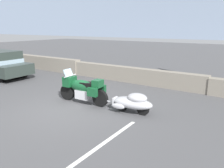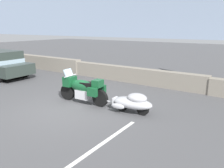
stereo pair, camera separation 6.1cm
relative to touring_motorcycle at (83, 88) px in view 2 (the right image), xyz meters
name	(u,v)px [view 2 (the right image)]	position (x,y,z in m)	size (l,w,h in m)	color
ground_plane	(68,109)	(-0.02, -0.85, -0.62)	(80.00, 80.00, 0.00)	#4C4C4F
stone_guard_wall	(123,74)	(-0.68, 4.17, -0.19)	(24.00, 0.55, 0.95)	gray
touring_motorcycle	(83,88)	(0.00, 0.00, 0.00)	(2.31, 0.82, 1.33)	black
car_shaped_trailer	(133,102)	(2.21, 0.14, -0.21)	(2.22, 0.82, 0.76)	black
parking_stripe_marker	(100,145)	(2.63, -2.35, -0.62)	(0.12, 3.60, 0.01)	silver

